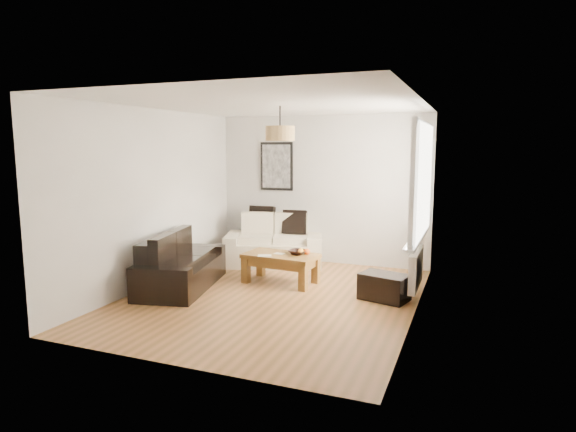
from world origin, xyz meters
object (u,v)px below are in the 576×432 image
at_px(sofa_leather, 181,263).
at_px(ottoman, 384,287).
at_px(loveseat_cream, 274,241).
at_px(coffee_table, 281,268).

height_order(sofa_leather, ottoman, sofa_leather).
distance_m(sofa_leather, ottoman, 2.93).
bearing_deg(loveseat_cream, ottoman, -49.55).
height_order(loveseat_cream, sofa_leather, loveseat_cream).
relative_size(sofa_leather, coffee_table, 1.57).
bearing_deg(ottoman, coffee_table, 171.15).
bearing_deg(coffee_table, loveseat_cream, 117.91).
height_order(sofa_leather, coffee_table, sofa_leather).
bearing_deg(ottoman, loveseat_cream, 148.72).
relative_size(loveseat_cream, coffee_table, 1.52).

